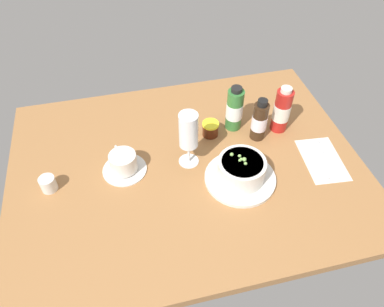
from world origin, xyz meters
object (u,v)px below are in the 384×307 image
object	(u,v)px
jam_jar	(210,129)
sauce_bottle_brown	(259,121)
cutlery_setting	(322,158)
sauce_bottle_red	(282,110)
creamer_jug	(48,184)
coffee_cup	(123,163)
sauce_bottle_green	(235,109)
porridge_bowl	(241,171)
wine_glass	(188,133)

from	to	relation	value
jam_jar	sauce_bottle_brown	size ratio (longest dim) A/B	0.36
cutlery_setting	sauce_bottle_red	world-z (taller)	sauce_bottle_red
cutlery_setting	creamer_jug	size ratio (longest dim) A/B	3.59
cutlery_setting	sauce_bottle_brown	xyz separation A→B (cm)	(-16.65, 14.67, 6.77)
coffee_cup	sauce_bottle_green	distance (cm)	40.88
porridge_bowl	sauce_bottle_red	bearing A→B (deg)	43.03
sauce_bottle_red	cutlery_setting	bearing A→B (deg)	-64.59
jam_jar	sauce_bottle_green	size ratio (longest dim) A/B	0.34
creamer_jug	sauce_bottle_green	bearing A→B (deg)	12.63
porridge_bowl	coffee_cup	xyz separation A→B (cm)	(-33.70, 12.04, -0.81)
porridge_bowl	sauce_bottle_red	size ratio (longest dim) A/B	1.26
sauce_bottle_red	porridge_bowl	bearing A→B (deg)	-136.97
sauce_bottle_green	wine_glass	bearing A→B (deg)	-146.18
coffee_cup	sauce_bottle_brown	world-z (taller)	sauce_bottle_brown
wine_glass	sauce_bottle_brown	xyz separation A→B (cm)	(25.09, 5.71, -5.45)
sauce_bottle_green	sauce_bottle_brown	distance (cm)	9.36
jam_jar	sauce_bottle_brown	world-z (taller)	sauce_bottle_brown
wine_glass	coffee_cup	bearing A→B (deg)	176.87
sauce_bottle_green	cutlery_setting	bearing A→B (deg)	-43.07
cutlery_setting	sauce_bottle_brown	distance (cm)	23.20
coffee_cup	wine_glass	xyz separation A→B (cm)	(20.26, -1.11, 9.39)
cutlery_setting	wine_glass	xyz separation A→B (cm)	(-41.73, 8.96, 12.22)
coffee_cup	sauce_bottle_green	size ratio (longest dim) A/B	0.83
jam_jar	porridge_bowl	bearing A→B (deg)	-80.66
coffee_cup	sauce_bottle_red	size ratio (longest dim) A/B	0.80
wine_glass	sauce_bottle_red	size ratio (longest dim) A/B	1.12
jam_jar	sauce_bottle_red	size ratio (longest dim) A/B	0.33
creamer_jug	coffee_cup	bearing A→B (deg)	5.90
creamer_jug	porridge_bowl	bearing A→B (deg)	-9.83
jam_jar	sauce_bottle_red	xyz separation A→B (cm)	(23.75, -2.40, 5.34)
porridge_bowl	jam_jar	xyz separation A→B (cm)	(-3.51, 21.30, -1.29)
coffee_cup	jam_jar	size ratio (longest dim) A/B	2.43
jam_jar	cutlery_setting	bearing A→B (deg)	-31.30
porridge_bowl	creamer_jug	world-z (taller)	porridge_bowl
cutlery_setting	jam_jar	distance (cm)	37.29
creamer_jug	wine_glass	bearing A→B (deg)	1.62
porridge_bowl	jam_jar	size ratio (longest dim) A/B	3.83
sauce_bottle_brown	porridge_bowl	bearing A→B (deg)	-124.99
wine_glass	creamer_jug	bearing A→B (deg)	-178.38
wine_glass	sauce_bottle_green	xyz separation A→B (cm)	(18.72, 12.55, -4.80)
porridge_bowl	creamer_jug	size ratio (longest dim) A/B	3.83
wine_glass	sauce_bottle_brown	size ratio (longest dim) A/B	1.24
coffee_cup	sauce_bottle_brown	xyz separation A→B (cm)	(45.34, 4.60, 3.94)
porridge_bowl	sauce_bottle_green	distance (cm)	24.36
wine_glass	sauce_bottle_red	world-z (taller)	wine_glass
sauce_bottle_brown	coffee_cup	bearing A→B (deg)	-174.21
creamer_jug	sauce_bottle_brown	distance (cm)	68.26
wine_glass	sauce_bottle_green	distance (cm)	23.04
cutlery_setting	creamer_jug	distance (cm)	84.78
cutlery_setting	sauce_bottle_green	world-z (taller)	sauce_bottle_green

